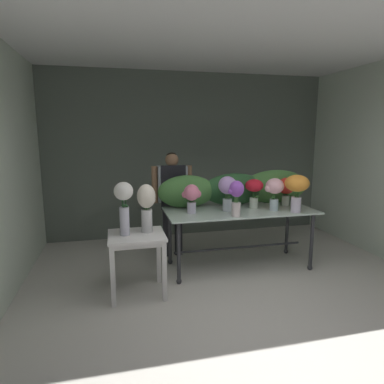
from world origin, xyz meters
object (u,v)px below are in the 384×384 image
Objects in this scene: vase_sunset_stock at (297,187)px; vase_blush_hydrangea at (274,190)px; vase_lilac_carnations at (227,189)px; vase_crimson_lilies at (254,189)px; display_table_glass at (240,219)px; vase_cream_lisianthus_tall at (147,204)px; florist at (172,193)px; vase_violet_snapdragons at (236,195)px; side_table_white at (137,243)px; vase_scarlet_dahlias at (286,188)px; vase_rosy_peonies at (192,196)px; vase_white_roses_tall at (124,203)px.

vase_blush_hydrangea is (-0.23, 0.17, -0.05)m from vase_sunset_stock.
vase_lilac_carnations is 1.16× the size of vase_crimson_lilies.
vase_cream_lisianthus_tall is (-1.33, -0.42, 0.36)m from display_table_glass.
vase_lilac_carnations is 1.20m from vase_cream_lisianthus_tall.
florist is at bearing 133.23° from vase_lilac_carnations.
vase_violet_snapdragons is (-0.19, -0.34, 0.40)m from display_table_glass.
vase_lilac_carnations reaches higher than vase_violet_snapdragons.
vase_sunset_stock is at bearing 3.22° from vase_cream_lisianthus_tall.
vase_violet_snapdragons is (0.01, -0.32, -0.03)m from vase_lilac_carnations.
vase_violet_snapdragons reaches higher than vase_blush_hydrangea.
vase_blush_hydrangea is 0.97× the size of vase_violet_snapdragons.
vase_cream_lisianthus_tall is at bearing -160.62° from vase_lilac_carnations.
vase_lilac_carnations reaches higher than vase_cream_lisianthus_tall.
vase_scarlet_dahlias reaches higher than side_table_white.
vase_sunset_stock is 1.14× the size of vase_blush_hydrangea.
vase_rosy_peonies is at bearing -179.22° from vase_lilac_carnations.
side_table_white is at bearing -174.07° from vase_violet_snapdragons.
florist is 3.35× the size of vase_lilac_carnations.
vase_rosy_peonies is at bearing 168.48° from vase_sunset_stock.
florist is at bearing 61.27° from side_table_white.
vase_rosy_peonies is at bearing 30.48° from side_table_white.
vase_white_roses_tall is (-2.26, -0.17, -0.06)m from vase_sunset_stock.
vase_crimson_lilies is at bearing 11.65° from vase_lilac_carnations.
vase_rosy_peonies is 0.60m from vase_violet_snapdragons.
display_table_glass is 4.47× the size of vase_violet_snapdragons.
florist is 1.80m from vase_sunset_stock.
vase_sunset_stock reaches higher than vase_scarlet_dahlias.
vase_lilac_carnations is at bearing -46.77° from florist.
vase_violet_snapdragons is (-0.95, -0.46, 0.02)m from vase_scarlet_dahlias.
vase_white_roses_tall is (-0.13, 0.00, 0.49)m from side_table_white.
side_table_white is 1.84m from vase_crimson_lilies.
side_table_white is 0.46m from vase_cream_lisianthus_tall.
vase_sunset_stock reaches higher than vase_cream_lisianthus_tall.
vase_crimson_lilies is 1.64m from vase_cream_lisianthus_tall.
vase_lilac_carnations is 0.94× the size of vase_sunset_stock.
florist is at bearing 147.90° from vase_blush_hydrangea.
vase_violet_snapdragons is (-0.42, -0.41, 0.01)m from vase_crimson_lilies.
display_table_glass is at bearing -162.95° from vase_crimson_lilies.
vase_white_roses_tall is at bearing 179.97° from side_table_white.
vase_cream_lisianthus_tall is at bearing -176.26° from vase_violet_snapdragons.
vase_cream_lisianthus_tall is (-1.14, -0.07, -0.04)m from vase_violet_snapdragons.
vase_scarlet_dahlias is at bearing 5.60° from vase_rosy_peonies.
vase_cream_lisianthus_tall is (-0.49, -1.08, 0.07)m from florist.
vase_violet_snapdragons reaches higher than side_table_white.
vase_white_roses_tall is (-1.39, -0.46, -0.02)m from vase_lilac_carnations.
florist is 3.58× the size of vase_blush_hydrangea.
florist is 2.60× the size of vase_white_roses_tall.
florist reaches higher than vase_crimson_lilies.
vase_scarlet_dahlias is 1.05m from vase_violet_snapdragons.
vase_cream_lisianthus_tall is at bearing -176.78° from vase_sunset_stock.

